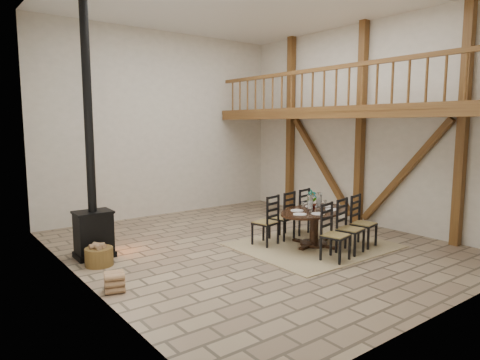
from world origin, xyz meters
TOP-DOWN VIEW (x-y plane):
  - ground at (0.00, 0.00)m, footprint 8.00×8.00m
  - room_shell at (1.19, 0.00)m, footprint 7.02×8.02m
  - rug at (0.96, -0.76)m, footprint 3.00×2.50m
  - dining_table at (0.96, -0.76)m, footprint 2.06×2.35m
  - wood_stove at (-2.92, 1.26)m, footprint 0.69×0.54m
  - log_basket at (-3.02, 0.71)m, footprint 0.49×0.49m
  - log_stack at (-3.25, -0.63)m, footprint 0.37×0.37m

SIDE VIEW (x-z plane):
  - ground at x=0.00m, z-range 0.00..0.00m
  - rug at x=0.96m, z-range 0.00..0.02m
  - log_stack at x=-3.25m, z-range 0.00..0.30m
  - log_basket at x=-3.02m, z-range -0.03..0.38m
  - dining_table at x=0.96m, z-range -0.19..0.99m
  - wood_stove at x=-2.92m, z-range -1.38..3.62m
  - room_shell at x=1.19m, z-range 0.51..5.52m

